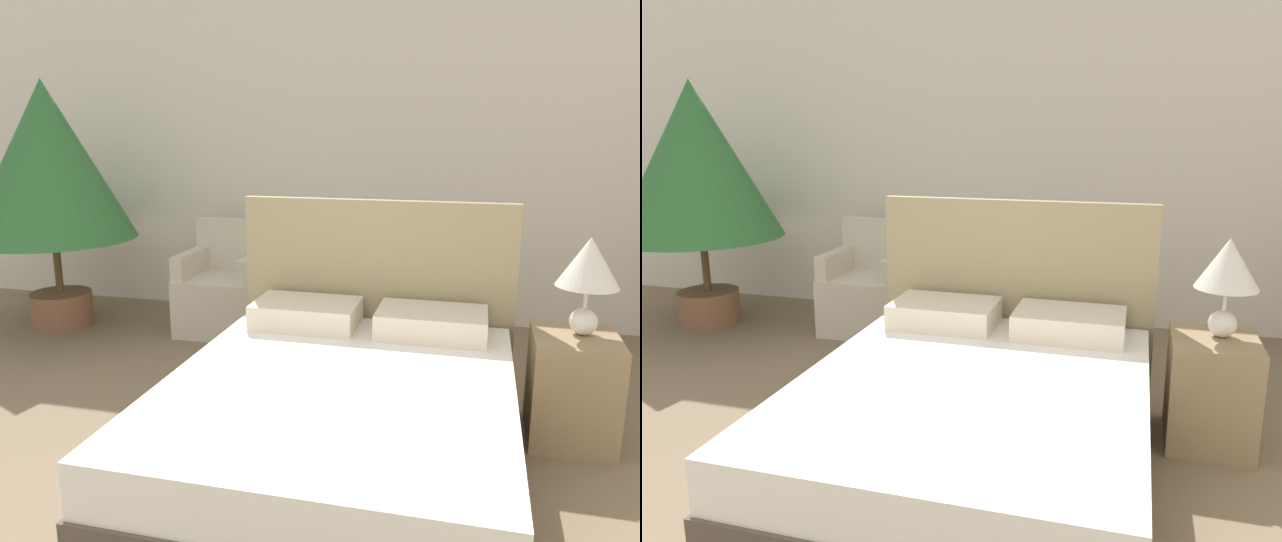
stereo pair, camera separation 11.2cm
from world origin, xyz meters
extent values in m
cube|color=silver|center=(0.00, 3.83, 1.45)|extent=(10.00, 0.06, 2.90)
cube|color=#4C4238|center=(0.54, 1.18, 0.15)|extent=(1.56, 1.90, 0.29)
cube|color=white|center=(0.54, 1.18, 0.40)|extent=(1.53, 1.87, 0.22)
cube|color=tan|center=(0.54, 2.16, 0.61)|extent=(1.60, 0.06, 1.21)
cube|color=beige|center=(0.19, 1.90, 0.58)|extent=(0.58, 0.39, 0.14)
cube|color=beige|center=(0.89, 1.90, 0.58)|extent=(0.58, 0.39, 0.14)
cube|color=beige|center=(-0.84, 3.10, 0.23)|extent=(0.65, 0.60, 0.45)
cube|color=beige|center=(-0.85, 3.37, 0.67)|extent=(0.64, 0.07, 0.43)
cube|color=beige|center=(-1.11, 3.10, 0.55)|extent=(0.11, 0.54, 0.19)
cube|color=beige|center=(-0.57, 3.10, 0.55)|extent=(0.11, 0.54, 0.19)
cube|color=beige|center=(0.06, 3.10, 0.23)|extent=(0.70, 0.65, 0.45)
cube|color=beige|center=(0.09, 3.37, 0.67)|extent=(0.64, 0.12, 0.43)
cube|color=beige|center=(-0.20, 3.13, 0.55)|extent=(0.15, 0.54, 0.19)
cube|color=beige|center=(0.33, 3.07, 0.55)|extent=(0.15, 0.54, 0.19)
cylinder|color=brown|center=(-2.22, 2.92, 0.14)|extent=(0.49, 0.49, 0.28)
cylinder|color=brown|center=(-2.22, 2.92, 0.51)|extent=(0.06, 0.06, 0.46)
cone|color=#2D6B33|center=(-2.22, 2.92, 1.36)|extent=(1.31, 1.31, 1.25)
cube|color=#937A56|center=(1.63, 1.89, 0.29)|extent=(0.43, 0.48, 0.57)
sphere|color=white|center=(1.66, 1.92, 0.64)|extent=(0.14, 0.14, 0.14)
cylinder|color=white|center=(1.66, 1.92, 0.77)|extent=(0.02, 0.02, 0.12)
cone|color=silver|center=(1.66, 1.92, 0.96)|extent=(0.31, 0.31, 0.26)
cylinder|color=gold|center=(-0.39, 3.07, 0.24)|extent=(0.37, 0.37, 0.48)
camera|label=1|loc=(1.11, -1.38, 1.62)|focal=35.00mm
camera|label=2|loc=(1.22, -1.35, 1.62)|focal=35.00mm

